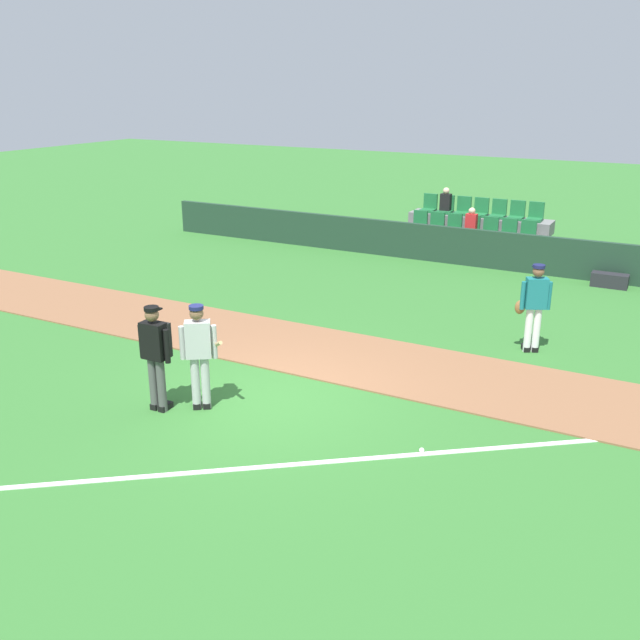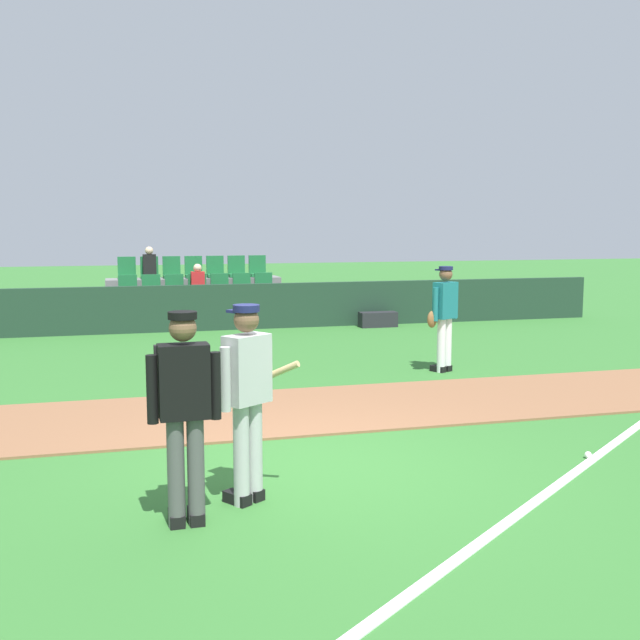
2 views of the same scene
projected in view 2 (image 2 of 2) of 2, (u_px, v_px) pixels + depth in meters
ground_plane at (313, 465)px, 7.71m from camera, size 80.00×80.00×0.00m
infield_dirt_path at (270, 412)px, 9.84m from camera, size 28.00×2.48×0.03m
foul_line_chalk at (598, 456)px, 8.00m from camera, size 9.63×7.32×0.01m
dugout_fence at (203, 308)px, 17.43m from camera, size 20.00×0.16×1.07m
stadium_bleachers at (196, 303)px, 18.82m from camera, size 4.45×2.10×1.90m
batter_grey_jersey at (247, 395)px, 6.55m from camera, size 0.73×0.70×1.76m
umpire_home_plate at (184, 405)px, 6.05m from camera, size 0.59×0.31×1.76m
runner_teal_jersey at (444, 315)px, 12.48m from camera, size 0.65×0.42×1.76m
baseball at (588, 455)px, 7.92m from camera, size 0.07×0.07×0.07m
equipment_bag at (378, 319)px, 18.10m from camera, size 0.90×0.36×0.36m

